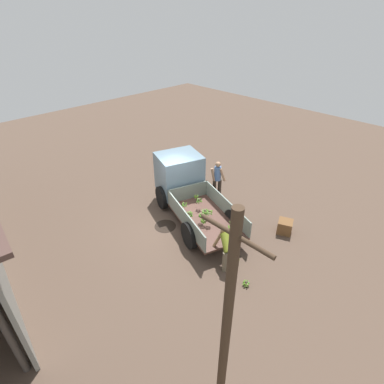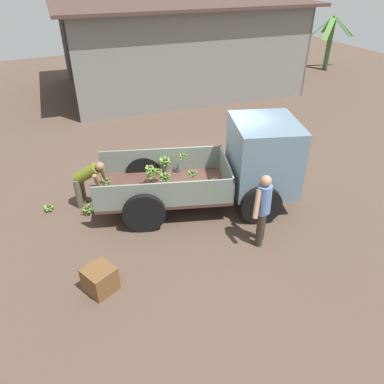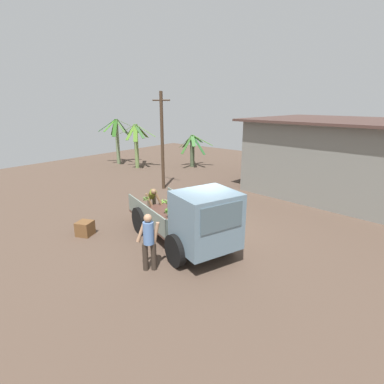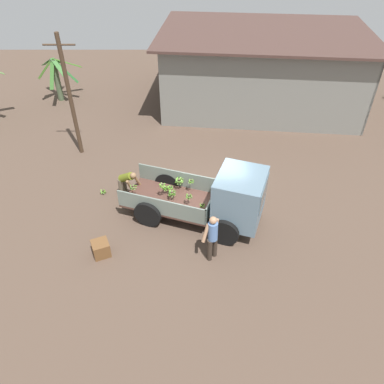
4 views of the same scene
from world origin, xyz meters
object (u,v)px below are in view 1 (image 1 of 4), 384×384
utility_pole (226,328)px  wooden_crate_0 (285,227)px  cargo_truck (184,183)px  person_foreground_visitor (217,178)px  banana_bunch_on_ground_1 (235,259)px  banana_bunch_on_ground_0 (246,283)px  person_worker_loading (226,247)px

utility_pole → wooden_crate_0: size_ratio=9.92×
cargo_truck → wooden_crate_0: 4.31m
utility_pole → cargo_truck: bearing=-37.8°
cargo_truck → person_foreground_visitor: cargo_truck is taller
banana_bunch_on_ground_1 → utility_pole: bearing=123.8°
cargo_truck → banana_bunch_on_ground_0: (-4.50, 1.66, -1.02)m
person_worker_loading → banana_bunch_on_ground_1: 0.73m
person_worker_loading → banana_bunch_on_ground_1: (-0.16, -0.32, -0.63)m
banana_bunch_on_ground_0 → cargo_truck: bearing=-20.3°
cargo_truck → wooden_crate_0: (-3.97, -1.45, -0.87)m
wooden_crate_0 → banana_bunch_on_ground_1: bearing=83.2°
person_worker_loading → banana_bunch_on_ground_1: person_worker_loading is taller
cargo_truck → utility_pole: size_ratio=0.99×
utility_pole → person_worker_loading: 4.51m
cargo_truck → banana_bunch_on_ground_1: bearing=-178.1°
person_foreground_visitor → banana_bunch_on_ground_1: bearing=4.1°
banana_bunch_on_ground_0 → wooden_crate_0: (0.54, -3.11, 0.15)m
utility_pole → banana_bunch_on_ground_1: 4.95m
cargo_truck → banana_bunch_on_ground_1: size_ratio=16.54×
person_foreground_visitor → banana_bunch_on_ground_1: size_ratio=5.50×
utility_pole → person_worker_loading: size_ratio=4.03×
person_worker_loading → banana_bunch_on_ground_1: size_ratio=4.14×
person_foreground_visitor → person_worker_loading: size_ratio=1.33×
person_worker_loading → banana_bunch_on_ground_0: person_worker_loading is taller
person_foreground_visitor → utility_pole: bearing=-4.0°
person_worker_loading → cargo_truck: bearing=11.1°
person_foreground_visitor → wooden_crate_0: size_ratio=3.27×
utility_pole → banana_bunch_on_ground_1: (2.37, -3.55, -2.51)m
person_foreground_visitor → wooden_crate_0: person_foreground_visitor is taller
person_worker_loading → banana_bunch_on_ground_0: (-1.01, 0.21, -0.66)m
utility_pole → person_worker_loading: utility_pole is taller
cargo_truck → banana_bunch_on_ground_0: bearing=178.7°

